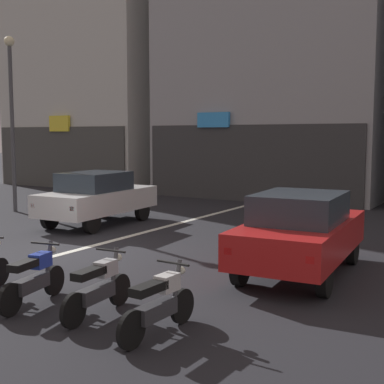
{
  "coord_description": "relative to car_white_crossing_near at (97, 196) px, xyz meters",
  "views": [
    {
      "loc": [
        8.83,
        -8.66,
        2.76
      ],
      "look_at": [
        2.31,
        2.0,
        1.4
      ],
      "focal_mm": 48.85,
      "sensor_mm": 36.0,
      "label": 1
    }
  ],
  "objects": [
    {
      "name": "street_lamp",
      "position": [
        -4.48,
        0.59,
        2.95
      ],
      "size": [
        0.36,
        0.36,
        6.23
      ],
      "color": "#47474C",
      "rests_on": "ground"
    },
    {
      "name": "building_mid_block",
      "position": [
        1.44,
        11.25,
        6.37
      ],
      "size": [
        10.03,
        7.34,
        14.55
      ],
      "color": "#9E9EA3",
      "rests_on": "ground"
    },
    {
      "name": "motorcycle_white_row_rightmost",
      "position": [
        6.8,
        -6.38,
        -0.43
      ],
      "size": [
        0.55,
        1.67,
        0.98
      ],
      "color": "black",
      "rests_on": "ground"
    },
    {
      "name": "motorcycle_silver_row_right_mid",
      "position": [
        5.55,
        -6.21,
        -0.43
      ],
      "size": [
        0.55,
        1.67,
        0.98
      ],
      "color": "black",
      "rests_on": "ground"
    },
    {
      "name": "motorcycle_blue_row_centre",
      "position": [
        4.3,
        -6.37,
        -0.43
      ],
      "size": [
        0.55,
        1.65,
        0.98
      ],
      "color": "black",
      "rests_on": "ground"
    },
    {
      "name": "car_white_crossing_near",
      "position": [
        0.0,
        0.0,
        0.0
      ],
      "size": [
        2.03,
        4.21,
        1.64
      ],
      "color": "black",
      "rests_on": "ground"
    },
    {
      "name": "lane_centre_line",
      "position": [
        2.0,
        2.56,
        -0.88
      ],
      "size": [
        0.2,
        18.0,
        0.01
      ],
      "primitive_type": "cube",
      "color": "silver",
      "rests_on": "ground"
    },
    {
      "name": "car_red_parked_kerbside",
      "position": [
        7.36,
        -2.3,
        0.0
      ],
      "size": [
        2.06,
        4.22,
        1.64
      ],
      "color": "black",
      "rests_on": "ground"
    },
    {
      "name": "building_corner_left",
      "position": [
        -9.46,
        11.26,
        8.56
      ],
      "size": [
        9.16,
        7.31,
        18.92
      ],
      "color": "silver",
      "rests_on": "ground"
    },
    {
      "name": "ground_plane",
      "position": [
        2.0,
        -3.44,
        -0.89
      ],
      "size": [
        120.0,
        120.0,
        0.0
      ],
      "primitive_type": "plane",
      "color": "#232328"
    }
  ]
}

